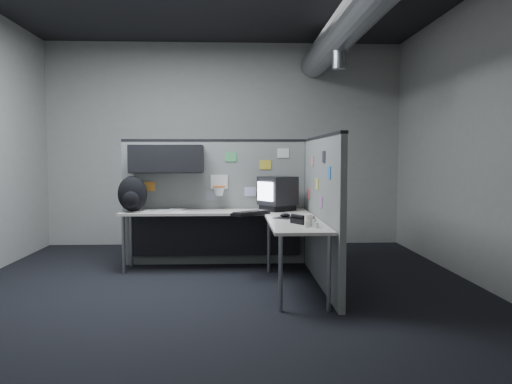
{
  "coord_description": "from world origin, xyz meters",
  "views": [
    {
      "loc": [
        0.15,
        -5.2,
        1.4
      ],
      "look_at": [
        0.39,
        0.35,
        1.01
      ],
      "focal_mm": 35.0,
      "sensor_mm": 36.0,
      "label": 1
    }
  ],
  "objects_px": {
    "backpack": "(132,194)",
    "desk": "(234,223)",
    "keyboard": "(251,213)",
    "phone": "(303,220)",
    "monitor": "(277,193)"
  },
  "relations": [
    {
      "from": "keyboard",
      "to": "phone",
      "type": "height_order",
      "value": "phone"
    },
    {
      "from": "monitor",
      "to": "keyboard",
      "type": "xyz_separation_m",
      "value": [
        -0.35,
        -0.45,
        -0.2
      ]
    },
    {
      "from": "backpack",
      "to": "desk",
      "type": "bearing_deg",
      "value": 4.91
    },
    {
      "from": "desk",
      "to": "monitor",
      "type": "xyz_separation_m",
      "value": [
        0.54,
        0.3,
        0.34
      ]
    },
    {
      "from": "desk",
      "to": "phone",
      "type": "relative_size",
      "value": 8.76
    },
    {
      "from": "keyboard",
      "to": "backpack",
      "type": "height_order",
      "value": "backpack"
    },
    {
      "from": "phone",
      "to": "monitor",
      "type": "bearing_deg",
      "value": 76.39
    },
    {
      "from": "desk",
      "to": "keyboard",
      "type": "relative_size",
      "value": 4.87
    },
    {
      "from": "desk",
      "to": "phone",
      "type": "height_order",
      "value": "phone"
    },
    {
      "from": "desk",
      "to": "keyboard",
      "type": "bearing_deg",
      "value": -39.03
    },
    {
      "from": "keyboard",
      "to": "monitor",
      "type": "bearing_deg",
      "value": 54.35
    },
    {
      "from": "monitor",
      "to": "keyboard",
      "type": "height_order",
      "value": "monitor"
    },
    {
      "from": "desk",
      "to": "keyboard",
      "type": "height_order",
      "value": "keyboard"
    },
    {
      "from": "phone",
      "to": "keyboard",
      "type": "bearing_deg",
      "value": 102.33
    },
    {
      "from": "desk",
      "to": "phone",
      "type": "bearing_deg",
      "value": -53.3
    }
  ]
}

